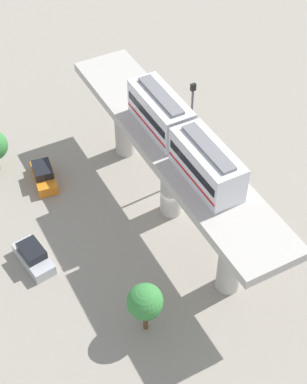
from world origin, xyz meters
TOP-DOWN VIEW (x-y plane):
  - ground_plane at (0.00, 0.00)m, footprint 120.00×120.00m
  - viaduct at (0.00, 0.00)m, footprint 5.20×28.00m
  - train at (0.00, -1.43)m, footprint 2.64×13.55m
  - parked_car_orange at (-8.54, 8.84)m, footprint 2.42×4.42m
  - parked_car_silver at (-12.66, 0.23)m, footprint 2.41×4.42m
  - tree_near_viaduct at (-7.45, -9.46)m, footprint 2.67×2.67m
  - signal_post at (3.40, 2.79)m, footprint 0.44×0.28m

SIDE VIEW (x-z plane):
  - ground_plane at x=0.00m, z-range 0.00..0.00m
  - parked_car_orange at x=-8.54m, z-range -0.14..1.62m
  - parked_car_silver at x=-12.66m, z-range -0.14..1.62m
  - tree_near_viaduct at x=-7.45m, z-range 0.98..5.70m
  - signal_post at x=3.40m, z-range 0.53..11.19m
  - viaduct at x=0.00m, z-range 2.01..10.07m
  - train at x=0.00m, z-range 7.98..11.22m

